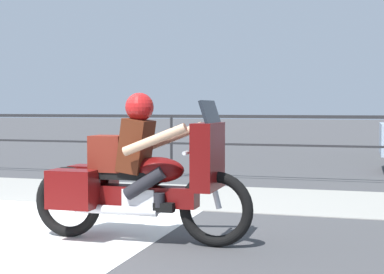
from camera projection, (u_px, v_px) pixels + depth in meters
name	position (u px, v px, depth m)	size (l,w,h in m)	color
ground_plane	(4.00, 240.00, 6.05)	(120.00, 120.00, 0.00)	#424244
sidewalk_band	(130.00, 193.00, 9.31)	(44.00, 2.40, 0.01)	#99968E
fence_railing	(171.00, 128.00, 11.30)	(36.00, 0.05, 1.23)	#232326
motorcycle	(138.00, 175.00, 5.95)	(2.35, 0.76, 1.52)	black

